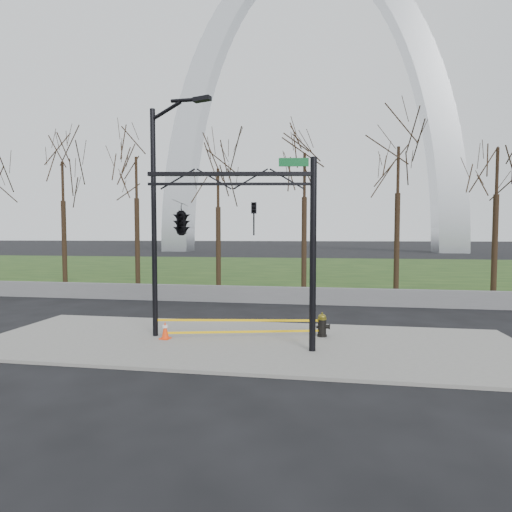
% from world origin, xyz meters
% --- Properties ---
extents(ground, '(500.00, 500.00, 0.00)m').
position_xyz_m(ground, '(0.00, 0.00, 0.00)').
color(ground, black).
rests_on(ground, ground).
extents(sidewalk, '(18.00, 6.00, 0.10)m').
position_xyz_m(sidewalk, '(0.00, 0.00, 0.05)').
color(sidewalk, slate).
rests_on(sidewalk, ground).
extents(grass_strip, '(120.00, 40.00, 0.06)m').
position_xyz_m(grass_strip, '(0.00, 30.00, 0.03)').
color(grass_strip, '#1B3A15').
rests_on(grass_strip, ground).
extents(guardrail, '(60.00, 0.30, 0.90)m').
position_xyz_m(guardrail, '(0.00, 8.00, 0.45)').
color(guardrail, '#59595B').
rests_on(guardrail, ground).
extents(gateway_arch, '(66.00, 6.00, 65.00)m').
position_xyz_m(gateway_arch, '(0.00, 75.00, 32.50)').
color(gateway_arch, silver).
rests_on(gateway_arch, ground).
extents(tree_row, '(37.75, 4.00, 9.69)m').
position_xyz_m(tree_row, '(-4.13, 12.00, 4.85)').
color(tree_row, black).
rests_on(tree_row, ground).
extents(fire_hydrant, '(0.53, 0.35, 0.85)m').
position_xyz_m(fire_hydrant, '(2.51, 1.04, 0.49)').
color(fire_hydrant, black).
rests_on(fire_hydrant, sidewalk).
extents(traffic_cone, '(0.37, 0.37, 0.62)m').
position_xyz_m(traffic_cone, '(-2.83, -0.14, 0.41)').
color(traffic_cone, '#FF3C0D').
rests_on(traffic_cone, sidewalk).
extents(street_light, '(2.34, 0.80, 8.21)m').
position_xyz_m(street_light, '(-3.11, 0.16, 4.69)').
color(street_light, black).
rests_on(street_light, ground).
extents(traffic_signal_mast, '(5.05, 2.54, 6.00)m').
position_xyz_m(traffic_signal_mast, '(-1.02, -1.23, 4.15)').
color(traffic_signal_mast, black).
rests_on(traffic_signal_mast, ground).
extents(caution_tape, '(5.83, 1.18, 0.44)m').
position_xyz_m(caution_tape, '(-0.29, 0.54, 0.49)').
color(caution_tape, yellow).
rests_on(caution_tape, ground).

